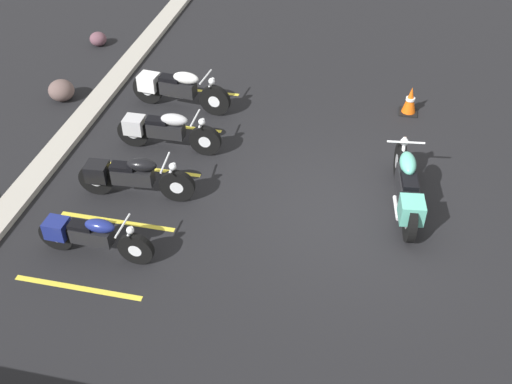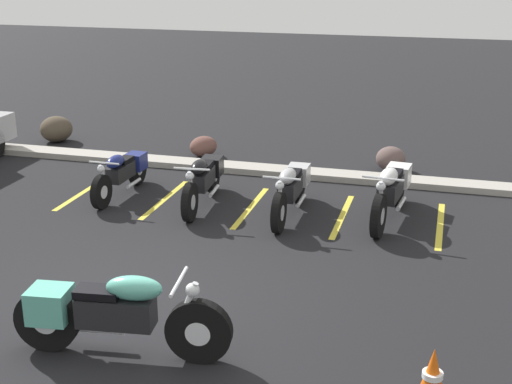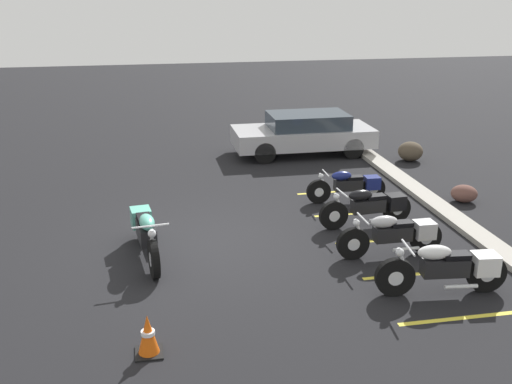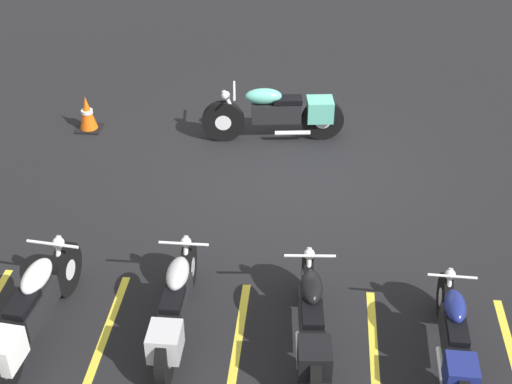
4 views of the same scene
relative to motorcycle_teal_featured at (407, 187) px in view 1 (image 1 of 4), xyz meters
The scene contains 15 objects.
ground 1.13m from the motorcycle_teal_featured, 106.12° to the left, with size 60.00×60.00×0.00m, color black.
motorcycle_teal_featured is the anchor object (origin of this frame).
parked_bike_0 5.42m from the motorcycle_teal_featured, 114.19° to the left, with size 0.56×1.98×0.78m.
parked_bike_1 4.91m from the motorcycle_teal_featured, 97.76° to the left, with size 0.60×2.15×0.85m.
parked_bike_2 4.86m from the motorcycle_teal_featured, 79.36° to the left, with size 0.60×2.15×0.85m.
parked_bike_3 5.63m from the motorcycle_teal_featured, 63.61° to the left, with size 0.67×2.30×0.91m.
concrete_curb 6.87m from the motorcycle_teal_featured, 92.36° to the left, with size 18.00×0.50×0.12m, color #A8A399.
landscape_rock_1 8.03m from the motorcycle_teal_featured, 73.61° to the left, with size 0.58×0.58×0.48m, color brown.
landscape_rock_2 9.53m from the motorcycle_teal_featured, 57.79° to the left, with size 0.43×0.44×0.36m, color brown.
traffic_cone 3.37m from the motorcycle_teal_featured, ahead, with size 0.40×0.40×0.63m.
stall_line_0 5.72m from the motorcycle_teal_featured, 121.38° to the left, with size 0.10×2.10×0.00m, color gold.
stall_line_1 5.09m from the motorcycle_teal_featured, 106.01° to the left, with size 0.10×2.10×0.00m, color gold.
stall_line_2 4.90m from the motorcycle_teal_featured, 87.93° to the left, with size 0.10×2.10×0.00m, color gold.
stall_line_3 5.20m from the motorcycle_teal_featured, 70.24° to the left, with size 0.10×2.10×0.00m, color gold.
stall_line_4 5.91m from the motorcycle_teal_featured, 55.70° to the left, with size 0.10×2.10×0.00m, color gold.
Camera 1 is at (-8.21, -0.14, 7.01)m, focal length 42.00 mm.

